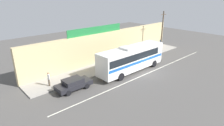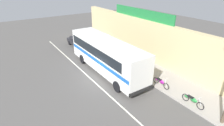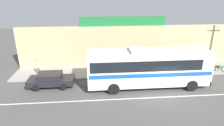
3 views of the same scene
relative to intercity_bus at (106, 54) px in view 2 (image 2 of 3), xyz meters
name	(u,v)px [view 2 (image 2 of 3)]	position (x,y,z in m)	size (l,w,h in m)	color
ground_plane	(101,80)	(1.31, -1.34, -2.07)	(70.00, 70.00, 0.00)	#4F4C49
sidewalk_slab	(140,66)	(1.31, 3.86, -2.00)	(30.00, 3.60, 0.14)	gray
storefront_facade	(156,43)	(1.31, 6.01, 0.33)	(30.00, 0.70, 4.80)	tan
storefront_billboard	(141,14)	(-1.53, 6.01, 3.28)	(10.00, 0.12, 1.10)	#1E7538
road_center_stripe	(94,82)	(1.31, -2.14, -2.06)	(30.00, 0.14, 0.01)	silver
intercity_bus	(106,54)	(0.00, 0.00, 0.00)	(11.20, 2.68, 3.78)	silver
parked_car	(78,41)	(-9.07, 0.78, -1.33)	(4.25, 1.90, 1.37)	black
motorcycle_purple	(193,100)	(8.80, 2.53, -1.50)	(1.93, 0.56, 0.94)	black
motorcycle_blue	(161,82)	(5.52, 2.52, -1.50)	(1.88, 0.56, 0.94)	black
pedestrian_by_curb	(88,33)	(-10.89, 3.36, -0.91)	(0.30, 0.48, 1.74)	brown
pedestrian_far_right	(134,55)	(0.25, 3.74, -0.99)	(0.30, 0.48, 1.61)	brown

